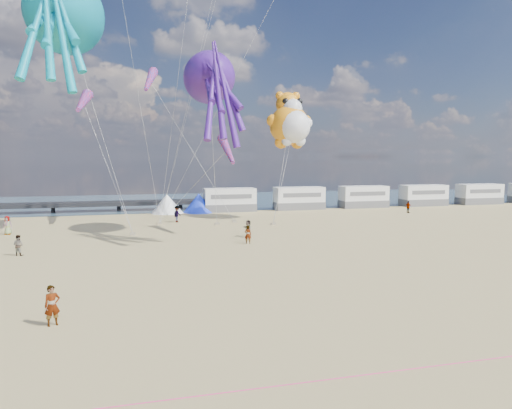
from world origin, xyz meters
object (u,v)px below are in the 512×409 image
(windsock_mid, at_px, (150,80))
(sandbag_a, at_px, (133,234))
(beachgoer_0, at_px, (7,225))
(sandbag_c, at_px, (273,224))
(beachgoer_3, at_px, (408,207))
(windsock_right, at_px, (227,150))
(motorhome_3, at_px, (423,195))
(kite_octopus_purple, at_px, (209,78))
(beachgoer_5, at_px, (248,235))
(sandbag_d, at_px, (234,222))
(windsock_left, at_px, (83,102))
(tent_white, at_px, (167,204))
(standing_person, at_px, (52,306))
(tent_blue, at_px, (199,203))
(kite_octopus_teal, at_px, (65,15))
(kite_panda, at_px, (294,126))
(motorhome_2, at_px, (363,197))
(kite_teddy_orange, at_px, (289,125))
(sandbag_b, at_px, (217,224))
(motorhome_0, at_px, (230,200))
(beachgoer_2, at_px, (177,214))
(beachgoer_1, at_px, (18,245))
(sandbag_e, at_px, (160,223))
(motorhome_1, at_px, (299,198))
(motorhome_4, at_px, (479,194))
(beachgoer_4, at_px, (248,229))

(windsock_mid, bearing_deg, sandbag_a, -101.55)
(beachgoer_0, xyz_separation_m, sandbag_c, (25.13, -0.21, -0.74))
(beachgoer_3, relative_size, windsock_right, 0.31)
(motorhome_3, distance_m, kite_octopus_purple, 39.67)
(beachgoer_5, bearing_deg, sandbag_d, -79.10)
(sandbag_d, distance_m, windsock_left, 19.11)
(tent_white, relative_size, standing_person, 2.32)
(tent_blue, xyz_separation_m, sandbag_a, (-7.89, -15.68, -1.09))
(kite_octopus_teal, height_order, windsock_mid, kite_octopus_teal)
(beachgoer_0, distance_m, kite_panda, 29.77)
(motorhome_2, distance_m, standing_person, 50.67)
(beachgoer_3, relative_size, kite_octopus_purple, 0.14)
(sandbag_c, height_order, kite_teddy_orange, kite_teddy_orange)
(beachgoer_0, height_order, sandbag_b, beachgoer_0)
(motorhome_0, bearing_deg, motorhome_3, 0.00)
(beachgoer_2, bearing_deg, beachgoer_1, 173.81)
(sandbag_b, bearing_deg, kite_octopus_purple, -104.73)
(beachgoer_3, distance_m, sandbag_e, 30.79)
(sandbag_d, distance_m, windsock_mid, 16.83)
(beachgoer_1, relative_size, sandbag_d, 3.01)
(beachgoer_0, height_order, beachgoer_1, beachgoer_0)
(tent_blue, relative_size, beachgoer_0, 2.35)
(tent_blue, height_order, windsock_right, windsock_right)
(sandbag_d, bearing_deg, sandbag_c, -35.93)
(beachgoer_1, bearing_deg, kite_octopus_teal, -87.11)
(beachgoer_2, bearing_deg, motorhome_1, -28.49)
(beachgoer_0, bearing_deg, windsock_mid, 20.27)
(windsock_left, bearing_deg, tent_blue, 45.78)
(motorhome_3, height_order, beachgoer_5, motorhome_3)
(motorhome_4, height_order, sandbag_d, motorhome_4)
(motorhome_2, distance_m, motorhome_3, 9.50)
(beachgoer_0, distance_m, sandbag_c, 25.14)
(motorhome_4, distance_m, tent_blue, 42.00)
(beachgoer_1, bearing_deg, sandbag_c, -133.24)
(beachgoer_0, xyz_separation_m, sandbag_a, (11.06, -3.12, -0.74))
(sandbag_e, bearing_deg, beachgoer_4, -53.99)
(beachgoer_5, xyz_separation_m, sandbag_a, (-9.18, 6.51, -0.64))
(tent_white, distance_m, sandbag_c, 16.36)
(tent_blue, relative_size, sandbag_c, 8.00)
(kite_octopus_teal, bearing_deg, sandbag_b, 0.76)
(windsock_right, bearing_deg, windsock_left, 153.70)
(tent_blue, relative_size, windsock_right, 0.82)
(tent_white, distance_m, standing_person, 38.39)
(motorhome_0, relative_size, beachgoer_1, 4.39)
(kite_octopus_purple, bearing_deg, windsock_right, -10.37)
(windsock_right, bearing_deg, motorhome_0, 75.46)
(sandbag_a, xyz_separation_m, windsock_right, (8.49, -1.20, 7.58))
(sandbag_b, bearing_deg, kite_panda, 7.21)
(motorhome_4, bearing_deg, sandbag_d, -165.57)
(standing_person, distance_m, beachgoer_2, 30.28)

